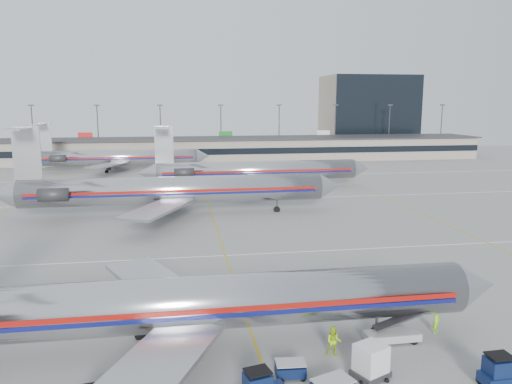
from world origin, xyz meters
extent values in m
plane|color=gray|center=(0.00, 0.00, 0.00)|extent=(260.00, 260.00, 0.00)
cube|color=silver|center=(0.00, 10.00, 0.01)|extent=(160.00, 0.15, 0.02)
cube|color=gray|center=(0.00, 98.00, 3.00)|extent=(160.00, 16.00, 6.00)
cube|color=black|center=(0.00, 89.90, 3.20)|extent=(160.00, 0.20, 1.60)
cube|color=#2D2D30|center=(0.00, 98.00, 6.10)|extent=(162.00, 17.00, 0.30)
cylinder|color=#38383D|center=(-45.00, 112.00, 7.50)|extent=(0.30, 0.30, 15.00)
cube|color=#2D2D30|center=(-45.00, 112.00, 15.10)|extent=(1.60, 0.40, 0.35)
cylinder|color=#38383D|center=(-27.00, 112.00, 7.50)|extent=(0.30, 0.30, 15.00)
cube|color=#2D2D30|center=(-27.00, 112.00, 15.10)|extent=(1.60, 0.40, 0.35)
cylinder|color=#38383D|center=(-9.00, 112.00, 7.50)|extent=(0.30, 0.30, 15.00)
cube|color=#2D2D30|center=(-9.00, 112.00, 15.10)|extent=(1.60, 0.40, 0.35)
cylinder|color=#38383D|center=(9.00, 112.00, 7.50)|extent=(0.30, 0.30, 15.00)
cube|color=#2D2D30|center=(9.00, 112.00, 15.10)|extent=(1.60, 0.40, 0.35)
cylinder|color=#38383D|center=(27.00, 112.00, 7.50)|extent=(0.30, 0.30, 15.00)
cube|color=#2D2D30|center=(27.00, 112.00, 15.10)|extent=(1.60, 0.40, 0.35)
cylinder|color=#38383D|center=(45.00, 112.00, 7.50)|extent=(0.30, 0.30, 15.00)
cube|color=#2D2D30|center=(45.00, 112.00, 15.10)|extent=(1.60, 0.40, 0.35)
cylinder|color=#38383D|center=(63.00, 112.00, 7.50)|extent=(0.30, 0.30, 15.00)
cube|color=#2D2D30|center=(63.00, 112.00, 15.10)|extent=(1.60, 0.40, 0.35)
cylinder|color=#38383D|center=(81.00, 112.00, 7.50)|extent=(0.30, 0.30, 15.00)
cube|color=#2D2D30|center=(81.00, 112.00, 15.10)|extent=(1.60, 0.40, 0.35)
cube|color=tan|center=(62.00, 128.00, 12.50)|extent=(30.00, 20.00, 25.00)
cylinder|color=#B9B9BD|center=(-4.70, -9.98, 3.25)|extent=(37.12, 3.43, 3.43)
cone|color=#B9B9BD|center=(15.34, -9.98, 3.25)|extent=(2.97, 3.43, 3.43)
cube|color=#9A100B|center=(-4.70, -11.71, 3.39)|extent=(35.26, 0.05, 0.32)
cube|color=#0D115B|center=(-4.70, -11.71, 3.02)|extent=(35.26, 0.05, 0.26)
cube|color=#A9A9AD|center=(-6.56, -3.49, 2.32)|extent=(8.63, 12.58, 0.30)
cube|color=#A9A9AD|center=(-6.56, -16.48, 2.32)|extent=(8.63, 12.58, 0.30)
cylinder|color=#2D2D30|center=(8.29, -9.98, 0.77)|extent=(0.19, 0.19, 1.53)
cylinder|color=#2D2D30|center=(-7.49, -12.21, 0.77)|extent=(0.19, 0.19, 1.53)
cylinder|color=#2D2D30|center=(-7.49, -7.75, 0.77)|extent=(0.19, 0.19, 1.53)
cylinder|color=black|center=(8.29, -9.98, 0.32)|extent=(0.84, 0.28, 0.84)
cylinder|color=#B9B9BD|center=(-5.01, 29.92, 3.65)|extent=(41.67, 3.85, 3.85)
cone|color=#B9B9BD|center=(17.49, 29.92, 3.65)|extent=(3.33, 3.85, 3.85)
cone|color=#A9A9AD|center=(-27.73, 29.92, 3.65)|extent=(3.75, 3.85, 3.85)
cube|color=#9A100B|center=(-5.01, 27.98, 3.80)|extent=(39.59, 0.05, 0.36)
cube|color=#0D115B|center=(-5.01, 27.98, 3.39)|extent=(39.59, 0.05, 0.29)
cube|color=#A9A9AD|center=(-7.10, 37.21, 2.60)|extent=(9.69, 14.12, 0.33)
cube|color=#A9A9AD|center=(-7.10, 22.63, 2.60)|extent=(9.69, 14.12, 0.33)
cube|color=#A9A9AD|center=(-24.29, 29.92, 9.12)|extent=(3.54, 0.26, 7.08)
cube|color=#A9A9AD|center=(-24.60, 29.92, 12.45)|extent=(2.50, 10.94, 0.19)
cylinder|color=#2D2D30|center=(-20.64, 32.89, 3.96)|extent=(3.75, 1.77, 1.77)
cylinder|color=#2D2D30|center=(-20.64, 26.95, 3.96)|extent=(3.75, 1.77, 1.77)
cylinder|color=#2D2D30|center=(9.57, 29.92, 0.86)|extent=(0.21, 0.21, 1.72)
cylinder|color=#2D2D30|center=(-8.14, 27.42, 0.86)|extent=(0.21, 0.21, 1.72)
cylinder|color=#2D2D30|center=(-8.14, 32.42, 0.86)|extent=(0.21, 0.21, 1.72)
cylinder|color=black|center=(9.57, 29.92, 0.36)|extent=(0.94, 0.31, 0.94)
cylinder|color=#B9B9BD|center=(10.09, 50.09, 3.38)|extent=(36.71, 3.57, 3.57)
cone|color=#B9B9BD|center=(29.99, 50.09, 3.38)|extent=(3.09, 3.57, 3.57)
cone|color=#A9A9AD|center=(-10.01, 50.09, 3.38)|extent=(3.48, 3.57, 3.57)
cube|color=#9A100B|center=(10.09, 48.30, 3.53)|extent=(34.88, 0.05, 0.34)
cube|color=#0D115B|center=(10.09, 48.30, 3.14)|extent=(34.88, 0.05, 0.27)
cube|color=#A9A9AD|center=(8.16, 56.86, 2.42)|extent=(8.99, 13.10, 0.31)
cube|color=#A9A9AD|center=(8.16, 43.33, 2.42)|extent=(8.99, 13.10, 0.31)
cube|color=#A9A9AD|center=(-6.82, 50.09, 8.45)|extent=(3.29, 0.24, 6.57)
cube|color=#A9A9AD|center=(-7.11, 50.09, 11.55)|extent=(2.32, 10.14, 0.17)
cylinder|color=#2D2D30|center=(-3.44, 52.85, 3.67)|extent=(3.48, 1.64, 1.64)
cylinder|color=#2D2D30|center=(-3.44, 47.34, 3.67)|extent=(3.48, 1.64, 1.64)
cylinder|color=#2D2D30|center=(22.65, 50.09, 0.80)|extent=(0.19, 0.19, 1.59)
cylinder|color=#2D2D30|center=(7.19, 47.78, 0.80)|extent=(0.19, 0.19, 1.59)
cylinder|color=#2D2D30|center=(7.19, 52.41, 0.80)|extent=(0.19, 0.19, 1.59)
cylinder|color=black|center=(22.65, 50.09, 0.34)|extent=(0.87, 0.29, 0.87)
cylinder|color=#B9B9BD|center=(-17.64, 78.92, 3.27)|extent=(35.53, 3.46, 3.46)
cone|color=#B9B9BD|center=(1.62, 78.92, 3.27)|extent=(2.99, 3.46, 3.46)
cone|color=#A9A9AD|center=(-37.09, 78.92, 3.27)|extent=(3.37, 3.46, 3.46)
cube|color=#9A100B|center=(-17.64, 77.18, 3.41)|extent=(33.75, 0.05, 0.33)
cube|color=#0D115B|center=(-17.64, 77.18, 3.04)|extent=(33.75, 0.05, 0.26)
cube|color=#A9A9AD|center=(-19.51, 85.46, 2.34)|extent=(8.70, 12.68, 0.30)
cube|color=#A9A9AD|center=(-19.51, 72.37, 2.34)|extent=(8.70, 12.68, 0.30)
cube|color=#A9A9AD|center=(-34.00, 78.92, 8.18)|extent=(3.18, 0.23, 6.36)
cube|color=#A9A9AD|center=(-34.28, 78.92, 11.17)|extent=(2.24, 9.82, 0.17)
cylinder|color=#2D2D30|center=(-30.73, 81.58, 3.55)|extent=(3.37, 1.59, 1.59)
cylinder|color=#2D2D30|center=(-30.73, 76.25, 3.55)|extent=(3.37, 1.59, 1.59)
cylinder|color=#2D2D30|center=(-5.49, 78.92, 0.77)|extent=(0.19, 0.19, 1.54)
cylinder|color=#2D2D30|center=(-20.45, 76.67, 0.77)|extent=(0.19, 0.19, 1.54)
cylinder|color=#2D2D30|center=(-20.45, 81.16, 0.77)|extent=(0.19, 0.19, 1.54)
cylinder|color=black|center=(-5.49, 78.92, 0.33)|extent=(0.84, 0.28, 0.84)
cube|color=#0B173C|center=(-0.94, -16.39, 1.28)|extent=(1.57, 1.40, 1.01)
cube|color=black|center=(-0.94, -16.39, 1.95)|extent=(1.50, 1.34, 0.09)
cube|color=#0B173C|center=(12.79, -17.01, 0.63)|extent=(2.54, 1.32, 0.57)
cube|color=#0B173C|center=(12.45, -17.01, 1.31)|extent=(1.40, 1.18, 1.03)
cube|color=black|center=(12.45, -17.01, 2.00)|extent=(1.34, 1.12, 0.09)
cylinder|color=black|center=(13.70, -16.44, 0.32)|extent=(0.64, 0.21, 0.64)
cylinder|color=black|center=(11.88, -16.44, 0.32)|extent=(0.64, 0.21, 0.64)
cube|color=#0B173C|center=(1.37, -14.04, 0.49)|extent=(1.78, 1.27, 0.63)
cube|color=#9A9A9A|center=(1.37, -14.04, 0.94)|extent=(1.78, 1.27, 0.05)
cylinder|color=black|center=(1.99, -13.54, 0.16)|extent=(0.32, 0.13, 0.32)
cylinder|color=black|center=(1.99, -14.53, 0.16)|extent=(0.32, 0.13, 0.32)
cylinder|color=black|center=(0.74, -13.54, 0.16)|extent=(0.32, 0.13, 0.32)
cylinder|color=black|center=(0.74, -14.53, 0.16)|extent=(0.32, 0.13, 0.32)
cube|color=#9A9A9A|center=(3.09, -16.59, 1.15)|extent=(2.45, 2.06, 0.07)
cube|color=#2D2D30|center=(5.94, -14.78, 0.27)|extent=(2.41, 2.25, 0.32)
cube|color=silver|center=(5.94, -14.78, 1.22)|extent=(2.07, 2.02, 1.60)
cylinder|color=black|center=(6.68, -14.14, 0.13)|extent=(0.26, 0.13, 0.26)
cylinder|color=black|center=(6.68, -15.42, 0.13)|extent=(0.26, 0.13, 0.26)
cylinder|color=black|center=(5.19, -14.14, 0.13)|extent=(0.26, 0.13, 0.26)
cylinder|color=black|center=(5.19, -15.42, 0.13)|extent=(0.26, 0.13, 0.26)
cube|color=#9A9A9A|center=(9.02, -10.87, 0.46)|extent=(3.65, 1.33, 0.51)
cube|color=#2D2D30|center=(9.63, -10.87, 1.62)|extent=(3.70, 0.92, 1.30)
cylinder|color=black|center=(10.33, -10.31, 0.25)|extent=(0.51, 0.16, 0.51)
cylinder|color=black|center=(10.33, -11.42, 0.25)|extent=(0.51, 0.16, 0.51)
cylinder|color=black|center=(7.70, -10.31, 0.25)|extent=(0.51, 0.16, 0.51)
cylinder|color=black|center=(7.70, -11.42, 0.25)|extent=(0.51, 0.16, 0.51)
imported|color=#91EF16|center=(12.64, -9.99, 0.81)|extent=(0.71, 0.65, 1.62)
imported|color=#B4E015|center=(4.61, -12.02, 0.97)|extent=(1.14, 1.02, 1.93)
cone|color=#D53F07|center=(-7.17, -11.66, 0.30)|extent=(0.58, 0.58, 0.60)
camera|label=1|loc=(-4.84, -39.91, 15.67)|focal=35.00mm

